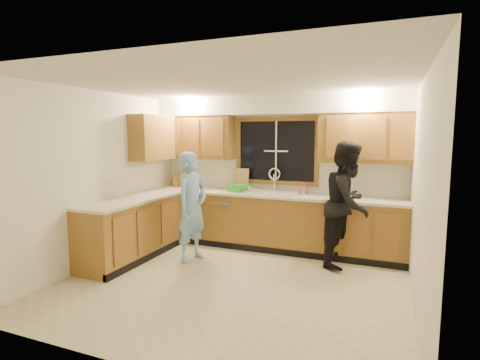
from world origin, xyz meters
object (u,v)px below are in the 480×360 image
object	(u,v)px
dish_crate	(239,188)
dishwasher	(223,220)
woman	(348,204)
bowl	(345,197)
stove	(107,238)
man	(192,207)
knife_block	(176,180)
sink	(271,197)
soap_bottle	(304,188)

from	to	relation	value
dish_crate	dishwasher	bearing A→B (deg)	176.27
woman	bowl	distance (m)	0.33
dish_crate	bowl	distance (m)	1.73
stove	man	world-z (taller)	man
knife_block	dish_crate	size ratio (longest dim) A/B	0.83
dishwasher	knife_block	bearing A→B (deg)	174.07
stove	woman	size ratio (longest dim) A/B	0.50
sink	dish_crate	bearing A→B (deg)	-176.42
dish_crate	soap_bottle	bearing A→B (deg)	10.05
soap_bottle	knife_block	bearing A→B (deg)	-178.41
knife_block	dishwasher	bearing A→B (deg)	-50.30
woman	soap_bottle	xyz separation A→B (m)	(-0.74, 0.52, 0.12)
man	woman	xyz separation A→B (m)	(2.17, 0.64, 0.08)
bowl	dish_crate	bearing A→B (deg)	179.35
bowl	woman	bearing A→B (deg)	-75.46
sink	stove	distance (m)	2.60
knife_block	dish_crate	bearing A→B (deg)	-49.79
knife_block	bowl	bearing A→B (deg)	-47.07
dishwasher	soap_bottle	size ratio (longest dim) A/B	4.56
sink	dishwasher	bearing A→B (deg)	-179.01
woman	dish_crate	size ratio (longest dim) A/B	6.32
sink	bowl	world-z (taller)	sink
sink	woman	distance (m)	1.31
dishwasher	knife_block	size ratio (longest dim) A/B	3.49
knife_block	soap_bottle	bearing A→B (deg)	-42.78
knife_block	soap_bottle	xyz separation A→B (m)	(2.37, 0.07, -0.03)
soap_bottle	woman	bearing A→B (deg)	-35.34
dish_crate	soap_bottle	size ratio (longest dim) A/B	1.57
man	dish_crate	world-z (taller)	man
dishwasher	man	size ratio (longest dim) A/B	0.50
stove	bowl	size ratio (longest dim) A/B	4.42
dishwasher	bowl	world-z (taller)	bowl
woman	soap_bottle	bearing A→B (deg)	68.20
soap_bottle	dishwasher	bearing A→B (deg)	-172.94
man	knife_block	size ratio (longest dim) A/B	6.93
soap_bottle	bowl	size ratio (longest dim) A/B	0.88
man	soap_bottle	distance (m)	1.85
stove	man	size ratio (longest dim) A/B	0.55
dish_crate	knife_block	bearing A→B (deg)	174.57
dish_crate	man	bearing A→B (deg)	-110.11
dishwasher	woman	size ratio (longest dim) A/B	0.46
sink	bowl	distance (m)	1.18
man	dishwasher	bearing A→B (deg)	6.13
sink	soap_bottle	bearing A→B (deg)	16.57
dishwasher	knife_block	distance (m)	1.19
soap_bottle	bowl	world-z (taller)	soap_bottle
dish_crate	soap_bottle	world-z (taller)	soap_bottle
soap_bottle	dish_crate	bearing A→B (deg)	-169.95
dishwasher	dish_crate	distance (m)	0.65
man	knife_block	bearing A→B (deg)	49.98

